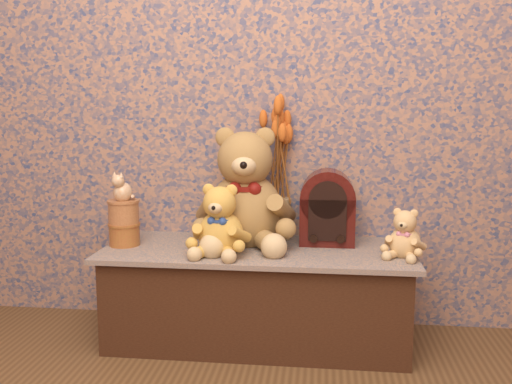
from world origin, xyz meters
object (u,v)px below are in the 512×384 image
teddy_small (405,231)px  ceramic_vase (279,219)px  biscuit_tin_lower (124,234)px  cat_figurine (123,186)px  cathedral_radio (327,207)px  teddy_large (245,182)px  teddy_medium (221,216)px

teddy_small → ceramic_vase: teddy_small is taller
teddy_small → biscuit_tin_lower: bearing=-160.1°
cat_figurine → cathedral_radio: bearing=24.3°
teddy_large → teddy_medium: size_ratio=1.76×
ceramic_vase → cat_figurine: (-0.63, -0.20, 0.16)m
teddy_small → biscuit_tin_lower: (-1.14, 0.05, -0.06)m
teddy_small → teddy_large: bearing=-169.9°
biscuit_tin_lower → teddy_large: bearing=10.3°
teddy_small → cathedral_radio: (-0.30, 0.18, 0.06)m
teddy_large → ceramic_vase: teddy_large is taller
teddy_small → ceramic_vase: bearing=176.7°
teddy_small → cathedral_radio: cathedral_radio is taller
ceramic_vase → biscuit_tin_lower: (-0.63, -0.20, -0.04)m
teddy_small → cathedral_radio: size_ratio=0.65×
teddy_small → ceramic_vase: (-0.51, 0.24, -0.01)m
cathedral_radio → biscuit_tin_lower: cathedral_radio is taller
teddy_medium → ceramic_vase: 0.35m
biscuit_tin_lower → cat_figurine: (0.00, 0.00, 0.21)m
cathedral_radio → biscuit_tin_lower: size_ratio=2.49×
teddy_large → teddy_small: 0.67m
cathedral_radio → teddy_small: bearing=-31.4°
teddy_medium → cathedral_radio: 0.47m
teddy_large → teddy_medium: (-0.07, -0.17, -0.11)m
teddy_large → teddy_medium: teddy_large is taller
teddy_large → biscuit_tin_lower: (-0.50, -0.09, -0.22)m
teddy_large → biscuit_tin_lower: size_ratio=4.17×
teddy_large → cat_figurine: (-0.50, -0.09, -0.01)m
cathedral_radio → biscuit_tin_lower: bearing=-171.1°
teddy_medium → cathedral_radio: cathedral_radio is taller
ceramic_vase → biscuit_tin_lower: size_ratio=1.41×
teddy_large → teddy_small: teddy_large is taller
cathedral_radio → ceramic_vase: 0.23m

